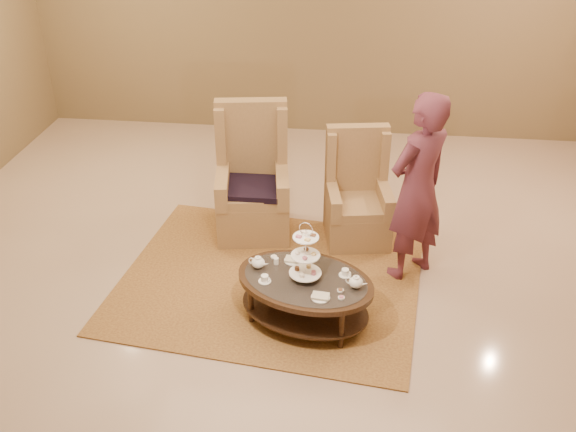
# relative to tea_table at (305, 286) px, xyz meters

# --- Properties ---
(ground) EXTENTS (8.00, 8.00, 0.00)m
(ground) POSITION_rel_tea_table_xyz_m (-0.17, 0.30, -0.37)
(ground) COLOR #C2A790
(ground) RESTS_ON ground
(ceiling) EXTENTS (8.00, 8.00, 0.02)m
(ceiling) POSITION_rel_tea_table_xyz_m (-0.17, 0.30, -0.37)
(ceiling) COLOR silver
(ceiling) RESTS_ON ground
(wall_back) EXTENTS (8.00, 0.04, 3.50)m
(wall_back) POSITION_rel_tea_table_xyz_m (-0.17, 4.30, 1.38)
(wall_back) COLOR olive
(wall_back) RESTS_ON ground
(rug) EXTENTS (3.06, 2.65, 0.01)m
(rug) POSITION_rel_tea_table_xyz_m (-0.39, 0.54, -0.36)
(rug) COLOR #A87D3B
(rug) RESTS_ON ground
(tea_table) EXTENTS (1.39, 1.15, 1.01)m
(tea_table) POSITION_rel_tea_table_xyz_m (0.00, 0.00, 0.00)
(tea_table) COLOR black
(tea_table) RESTS_ON ground
(armchair_left) EXTENTS (0.86, 0.88, 1.38)m
(armchair_left) POSITION_rel_tea_table_xyz_m (-0.70, 1.51, 0.10)
(armchair_left) COLOR #A27A4C
(armchair_left) RESTS_ON ground
(armchair_right) EXTENTS (0.74, 0.76, 1.19)m
(armchair_right) POSITION_rel_tea_table_xyz_m (0.41, 1.47, 0.03)
(armchair_right) COLOR #A27A4C
(armchair_right) RESTS_ON ground
(person) EXTENTS (0.80, 0.78, 1.85)m
(person) POSITION_rel_tea_table_xyz_m (0.94, 0.84, 0.56)
(person) COLOR #5F2937
(person) RESTS_ON ground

